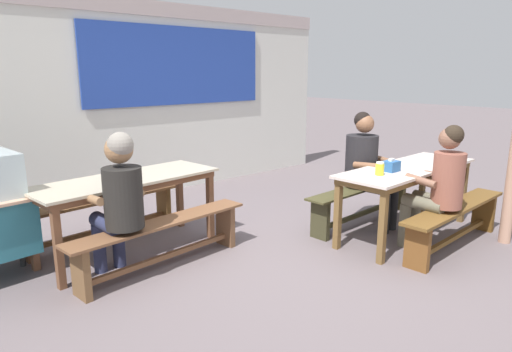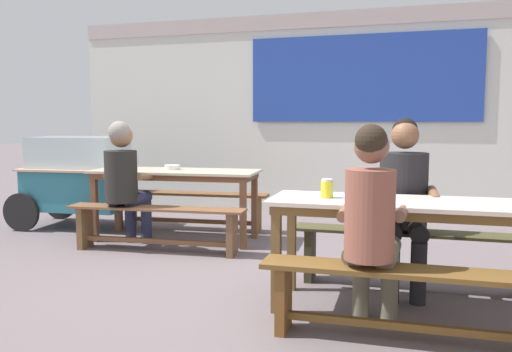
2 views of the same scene
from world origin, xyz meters
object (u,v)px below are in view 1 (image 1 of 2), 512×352
Objects in this scene: person_near_front at (439,183)px; bench_far_back at (102,211)px; bench_near_front at (455,219)px; bench_far_front at (162,237)px; person_right_near_table at (366,163)px; person_left_back_turned at (120,196)px; tissue_box at (391,166)px; bench_near_back at (363,199)px; dining_table_far at (127,186)px; condiment_jar at (380,169)px; soup_bowl at (119,175)px; dining_table_near at (408,174)px.

bench_far_back is at bearing 132.37° from person_near_front.
bench_near_front is 1.40× the size of person_near_front.
person_right_near_table is (2.31, -0.49, 0.44)m from bench_far_front.
person_near_front is at bearing 163.37° from bench_near_front.
bench_far_back is 1.42× the size of person_left_back_turned.
person_near_front is (2.17, -1.42, 0.41)m from bench_far_front.
tissue_box is at bearing -118.55° from person_right_near_table.
person_right_near_table is (-0.06, -0.06, 0.44)m from bench_near_back.
dining_table_far is at bearing 158.52° from bench_near_back.
bench_near_front is (2.46, -2.02, -0.37)m from dining_table_far.
person_left_back_turned is 1.01× the size of person_near_front.
tissue_box is 0.23m from condiment_jar.
person_left_back_turned is 8.14× the size of tissue_box.
soup_bowl is at bearing 144.57° from tissue_box.
dining_table_near is 14.79× the size of condiment_jar.
person_near_front is at bearing -102.11° from bench_near_back.
person_right_near_table reaches higher than dining_table_near.
dining_table_near is at bearing 0.69° from tissue_box.
person_left_back_turned reaches higher than dining_table_near.
soup_bowl is at bearing 138.71° from person_near_front.
person_right_near_table is at bearing -23.76° from soup_bowl.
person_near_front reaches higher than bench_near_front.
soup_bowl is at bearing -90.91° from bench_far_back.
soup_bowl reaches higher than dining_table_far.
dining_table_far is 2.41m from condiment_jar.
soup_bowl is (-2.52, 2.07, 0.47)m from bench_near_front.
dining_table_far is at bearing -84.73° from bench_far_back.
dining_table_near is at bearing -31.35° from dining_table_far.
dining_table_near is 3.23m from bench_far_back.
person_right_near_table is at bearing -11.91° from bench_far_front.
tissue_box reaches higher than dining_table_far.
dining_table_far reaches higher than bench_far_front.
person_near_front reaches higher than tissue_box.
tissue_box is (-0.11, 0.46, 0.10)m from person_near_front.
person_right_near_table is 7.79× the size of soup_bowl.
person_right_near_table is (2.36, -1.02, 0.06)m from dining_table_far.
bench_near_front is 0.81m from tissue_box.
bench_far_back is at bearing 134.51° from bench_near_front.
person_near_front is 9.70× the size of condiment_jar.
person_near_front is (2.21, -1.95, 0.03)m from dining_table_far.
person_near_front is (2.52, -1.45, -0.03)m from person_left_back_turned.
person_right_near_table is 2.65m from soup_bowl.
person_right_near_table is at bearing 95.66° from bench_near_front.
bench_near_back is 10.83× the size of soup_bowl.
person_right_near_table is 0.94m from person_near_front.
dining_table_far is 2.59m from tissue_box.
bench_far_front is (0.05, -0.53, -0.38)m from dining_table_far.
bench_near_back is 0.45m from person_right_near_table.
tissue_box reaches higher than bench_far_front.
tissue_box is (2.16, -2.03, 0.50)m from bench_far_back.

